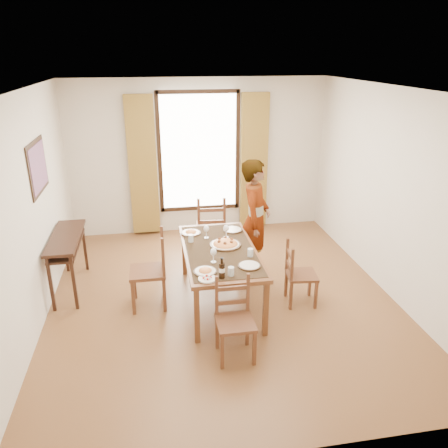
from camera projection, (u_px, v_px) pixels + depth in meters
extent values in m
plane|color=brown|center=(222.00, 297.00, 5.89)|extent=(5.00, 5.00, 0.00)
cube|color=beige|center=(199.00, 157.00, 7.68)|extent=(4.50, 0.10, 2.70)
cube|color=beige|center=(280.00, 316.00, 3.10)|extent=(4.50, 0.10, 2.70)
cube|color=beige|center=(30.00, 214.00, 5.04)|extent=(0.10, 5.00, 2.70)
cube|color=beige|center=(390.00, 194.00, 5.75)|extent=(0.10, 5.00, 2.70)
cube|color=white|center=(222.00, 87.00, 4.88)|extent=(4.50, 5.00, 0.04)
cube|color=white|center=(199.00, 152.00, 7.62)|extent=(1.30, 0.04, 2.00)
cube|color=olive|center=(143.00, 167.00, 7.48)|extent=(0.48, 0.10, 2.40)
cube|color=olive|center=(254.00, 162.00, 7.79)|extent=(0.48, 0.10, 2.40)
cube|color=black|center=(38.00, 167.00, 5.44)|extent=(0.02, 0.86, 0.66)
cube|color=#B5222E|center=(38.00, 167.00, 5.44)|extent=(0.01, 0.76, 0.56)
cube|color=black|center=(65.00, 237.00, 5.83)|extent=(0.38, 1.20, 0.04)
cube|color=black|center=(67.00, 245.00, 5.88)|extent=(0.34, 1.10, 0.03)
cube|color=black|center=(51.00, 284.00, 5.46)|extent=(0.04, 0.04, 0.76)
cube|color=black|center=(65.00, 248.00, 6.46)|extent=(0.04, 0.04, 0.76)
cube|color=black|center=(74.00, 283.00, 5.50)|extent=(0.04, 0.04, 0.76)
cube|color=black|center=(85.00, 247.00, 6.51)|extent=(0.04, 0.04, 0.76)
cube|color=brown|center=(220.00, 251.00, 5.55)|extent=(0.91, 1.78, 0.05)
cube|color=black|center=(220.00, 249.00, 5.54)|extent=(0.84, 1.64, 0.01)
cube|color=brown|center=(197.00, 316.00, 4.87)|extent=(0.06, 0.06, 0.70)
cube|color=brown|center=(184.00, 252.00, 6.39)|extent=(0.06, 0.06, 0.70)
cube|color=brown|center=(266.00, 309.00, 4.99)|extent=(0.06, 0.06, 0.70)
cube|color=brown|center=(237.00, 249.00, 6.51)|extent=(0.06, 0.06, 0.70)
cube|color=brown|center=(148.00, 272.00, 5.55)|extent=(0.46, 0.46, 0.04)
cube|color=brown|center=(134.00, 282.00, 5.79)|extent=(0.04, 0.04, 0.48)
cube|color=brown|center=(164.00, 280.00, 5.85)|extent=(0.04, 0.04, 0.48)
cube|color=brown|center=(133.00, 297.00, 5.44)|extent=(0.04, 0.04, 0.48)
cube|color=brown|center=(164.00, 295.00, 5.49)|extent=(0.04, 0.04, 0.48)
cube|color=brown|center=(162.00, 245.00, 5.66)|extent=(0.04, 0.04, 0.54)
cube|color=brown|center=(163.00, 258.00, 5.31)|extent=(0.04, 0.04, 0.54)
cube|color=brown|center=(163.00, 259.00, 5.52)|extent=(0.03, 0.39, 0.05)
cube|color=brown|center=(162.00, 245.00, 5.45)|extent=(0.03, 0.39, 0.05)
cube|color=brown|center=(211.00, 227.00, 6.95)|extent=(0.49, 0.49, 0.04)
cube|color=brown|center=(222.00, 236.00, 7.24)|extent=(0.04, 0.04, 0.49)
cube|color=brown|center=(224.00, 245.00, 6.87)|extent=(0.04, 0.04, 0.49)
cube|color=brown|center=(199.00, 236.00, 7.20)|extent=(0.04, 0.04, 0.49)
cube|color=brown|center=(199.00, 246.00, 6.84)|extent=(0.04, 0.04, 0.49)
cube|color=brown|center=(224.00, 215.00, 6.67)|extent=(0.04, 0.04, 0.54)
cube|color=brown|center=(199.00, 216.00, 6.64)|extent=(0.04, 0.04, 0.54)
cube|color=brown|center=(212.00, 222.00, 6.70)|extent=(0.39, 0.06, 0.05)
cube|color=brown|center=(211.00, 210.00, 6.62)|extent=(0.39, 0.06, 0.05)
cube|color=brown|center=(235.00, 323.00, 4.61)|extent=(0.40, 0.40, 0.04)
cube|color=brown|center=(222.00, 351.00, 4.50)|extent=(0.04, 0.04, 0.43)
cube|color=brown|center=(217.00, 332.00, 4.82)|extent=(0.04, 0.04, 0.43)
cube|color=brown|center=(254.00, 348.00, 4.56)|extent=(0.04, 0.04, 0.43)
cube|color=brown|center=(247.00, 329.00, 4.87)|extent=(0.04, 0.04, 0.43)
cube|color=brown|center=(217.00, 296.00, 4.66)|extent=(0.03, 0.03, 0.48)
cube|color=brown|center=(248.00, 293.00, 4.71)|extent=(0.03, 0.03, 0.48)
cube|color=brown|center=(232.00, 302.00, 4.72)|extent=(0.34, 0.02, 0.05)
cube|color=brown|center=(232.00, 288.00, 4.66)|extent=(0.34, 0.02, 0.05)
cube|color=brown|center=(302.00, 275.00, 5.64)|extent=(0.42, 0.42, 0.04)
cube|color=brown|center=(316.00, 295.00, 5.57)|extent=(0.04, 0.04, 0.40)
cube|color=brown|center=(291.00, 295.00, 5.55)|extent=(0.04, 0.04, 0.40)
cube|color=brown|center=(310.00, 282.00, 5.87)|extent=(0.04, 0.04, 0.40)
cube|color=brown|center=(286.00, 283.00, 5.85)|extent=(0.04, 0.04, 0.40)
cube|color=brown|center=(292.00, 266.00, 5.40)|extent=(0.03, 0.03, 0.45)
cube|color=brown|center=(287.00, 254.00, 5.70)|extent=(0.03, 0.03, 0.45)
cube|color=brown|center=(289.00, 266.00, 5.58)|extent=(0.06, 0.32, 0.04)
cube|color=brown|center=(290.00, 255.00, 5.52)|extent=(0.06, 0.32, 0.04)
imported|color=gray|center=(255.00, 220.00, 6.16)|extent=(0.94, 0.88, 1.75)
cylinder|color=silver|center=(250.00, 252.00, 5.33)|extent=(0.07, 0.07, 0.10)
cylinder|color=silver|center=(191.00, 238.00, 5.74)|extent=(0.07, 0.07, 0.10)
cylinder|color=silver|center=(231.00, 271.00, 4.88)|extent=(0.07, 0.07, 0.10)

